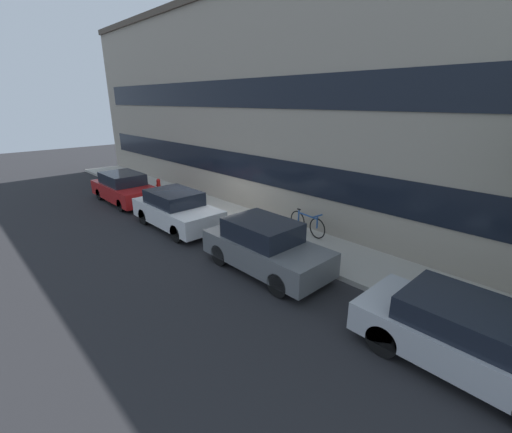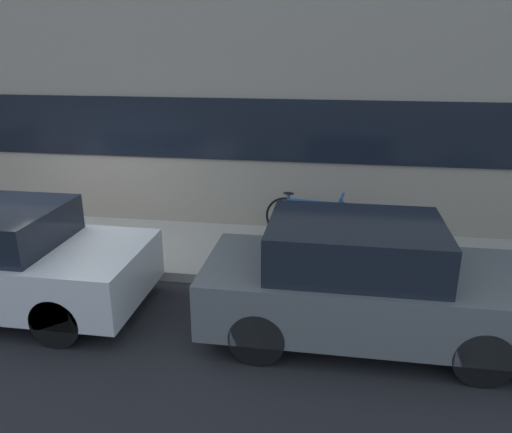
# 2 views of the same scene
# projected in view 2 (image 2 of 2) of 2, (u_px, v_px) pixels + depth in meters

# --- Properties ---
(ground_plane) EXTENTS (56.00, 56.00, 0.00)m
(ground_plane) POSITION_uv_depth(u_px,v_px,m) (57.00, 273.00, 7.82)
(ground_plane) COLOR #232326
(sidewalk_strip) EXTENTS (28.00, 2.26, 0.15)m
(sidewalk_strip) POSITION_uv_depth(u_px,v_px,m) (90.00, 242.00, 8.85)
(sidewalk_strip) COLOR #A8A399
(sidewalk_strip) RESTS_ON ground_plane
(parked_car_grey) EXTENTS (3.83, 1.65, 1.48)m
(parked_car_grey) POSITION_uv_depth(u_px,v_px,m) (362.00, 282.00, 5.92)
(parked_car_grey) COLOR slate
(parked_car_grey) RESTS_ON ground_plane
(bicycle) EXTENTS (1.70, 0.44, 0.82)m
(bicycle) POSITION_uv_depth(u_px,v_px,m) (313.00, 217.00, 8.68)
(bicycle) COLOR black
(bicycle) RESTS_ON sidewalk_strip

